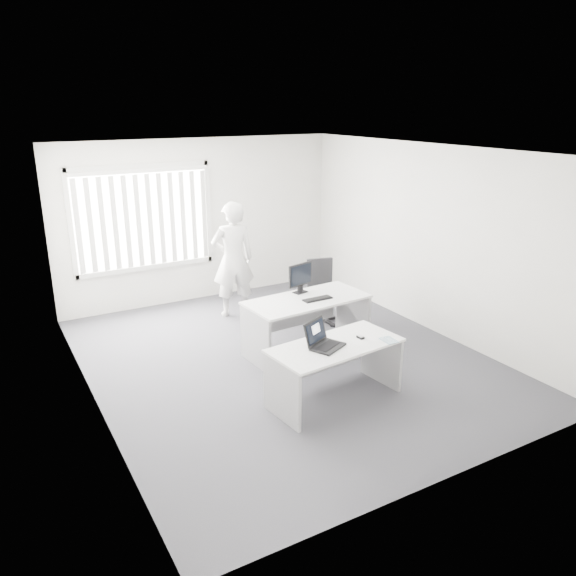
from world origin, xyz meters
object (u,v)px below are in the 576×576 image
office_chair (322,302)px  laptop (328,336)px  person (233,259)px  desk_near (335,360)px  desk_far (307,313)px  monitor (300,278)px

office_chair → laptop: bearing=-106.7°
person → laptop: (-0.28, -3.19, -0.08)m
desk_near → desk_far: 1.41m
desk_near → office_chair: 2.55m
desk_near → office_chair: bearing=54.3°
desk_far → laptop: laptop is taller
desk_near → laptop: 0.37m
laptop → monitor: 1.76m
office_chair → laptop: 2.69m
desk_far → monitor: bearing=75.5°
person → monitor: person is taller
person → monitor: bearing=112.9°
desk_far → office_chair: office_chair is taller
desk_far → person: size_ratio=0.93×
desk_far → monitor: size_ratio=4.12×
desk_near → monitor: 1.75m
person → monitor: size_ratio=4.41×
person → monitor: (0.34, -1.54, 0.05)m
office_chair → desk_far: bearing=-118.3°
desk_near → desk_far: (0.44, 1.34, 0.05)m
desk_far → person: (-0.29, 1.81, 0.38)m
office_chair → person: size_ratio=0.53×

